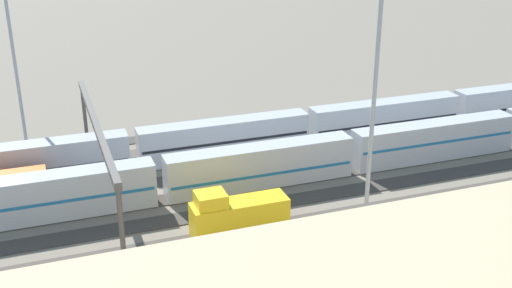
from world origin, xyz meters
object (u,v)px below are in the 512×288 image
Objects in this scene: light_mast_2 at (10,32)px; signal_gantry at (96,130)px; train_on_track_6 at (237,215)px; light_mast_1 at (376,74)px; train_on_track_2 at (225,139)px; train_on_track_4 at (260,166)px.

light_mast_2 is 0.71× the size of signal_gantry.
train_on_track_6 is 0.29× the size of signal_gantry.
train_on_track_6 is 0.39× the size of light_mast_1.
light_mast_1 reaches higher than signal_gantry.
light_mast_1 is at bearing 166.49° from train_on_track_6.
light_mast_2 is (24.87, -13.31, 13.39)m from train_on_track_2.
signal_gantry is at bearing -15.47° from train_on_track_4.
light_mast_2 is (19.98, -33.31, 13.83)m from train_on_track_6.
train_on_track_2 is at bearing -82.36° from train_on_track_4.
signal_gantry is (24.97, -18.15, -8.97)m from light_mast_1.
light_mast_2 is at bearing -59.04° from train_on_track_6.
train_on_track_4 is at bearing 97.64° from train_on_track_2.
train_on_track_2 is at bearing -163.36° from signal_gantry.
train_on_track_2 is 4.84× the size of light_mast_2.
train_on_track_6 is at bearing -13.51° from light_mast_1.
signal_gantry is at bearing -36.02° from light_mast_1.
train_on_track_6 and train_on_track_2 have the same top height.
light_mast_1 reaches higher than light_mast_2.
signal_gantry is at bearing 113.97° from light_mast_2.
train_on_track_2 is 18.18m from signal_gantry.
light_mast_1 is at bearing 109.59° from train_on_track_2.
train_on_track_4 is 4.62× the size of light_mast_1.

